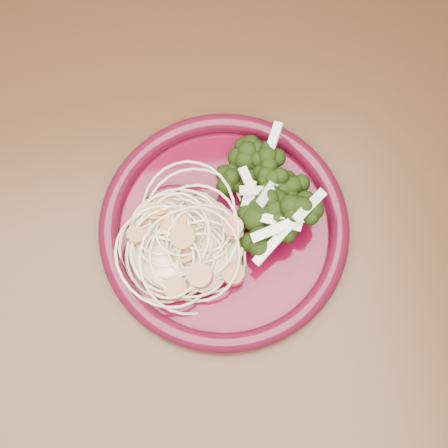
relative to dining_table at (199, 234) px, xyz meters
name	(u,v)px	position (x,y,z in m)	size (l,w,h in m)	color
dining_table	(199,234)	(0.00, 0.00, 0.00)	(1.20, 0.80, 0.75)	#472814
dinner_plate	(224,227)	(0.03, -0.03, 0.11)	(0.31, 0.31, 0.02)	#4A0516
spaghetti_pile	(185,241)	(-0.02, -0.04, 0.12)	(0.12, 0.11, 0.03)	beige
scallop_cluster	(183,230)	(-0.02, -0.04, 0.15)	(0.12, 0.12, 0.04)	#B4774D
broccoli_pile	(271,201)	(0.08, -0.02, 0.13)	(0.08, 0.14, 0.05)	black
onion_garnish	(273,191)	(0.08, -0.02, 0.16)	(0.06, 0.09, 0.05)	beige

